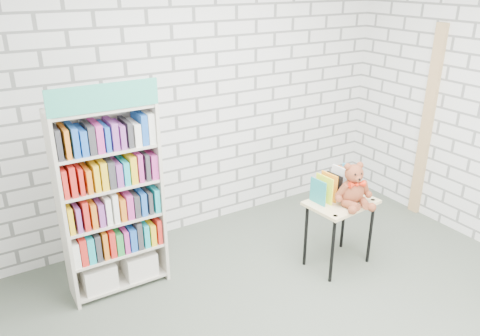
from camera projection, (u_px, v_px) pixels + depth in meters
ground at (318, 330)px, 3.62m from camera, size 4.50×4.50×0.00m
room_shell at (337, 105)px, 2.93m from camera, size 4.52×4.02×2.81m
bookshelf at (111, 200)px, 3.83m from camera, size 0.81×0.32×1.82m
display_table at (341, 210)px, 4.24m from camera, size 0.65×0.48×0.66m
table_books at (334, 185)px, 4.23m from camera, size 0.44×0.23×0.25m
teddy_bear at (354, 188)px, 4.09m from camera, size 0.35×0.34×0.39m
door_trim at (427, 124)px, 5.03m from camera, size 0.05×0.12×2.10m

